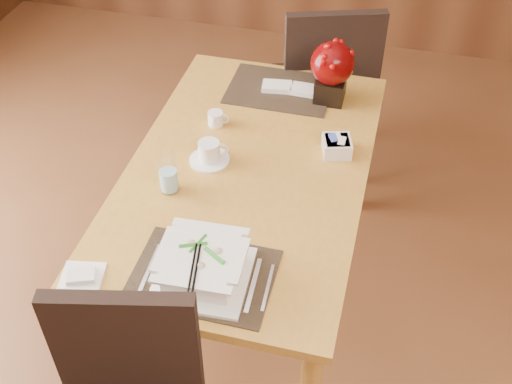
% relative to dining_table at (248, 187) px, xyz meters
% --- Properties ---
extents(dining_table, '(0.90, 1.50, 0.75)m').
position_rel_dining_table_xyz_m(dining_table, '(0.00, 0.00, 0.00)').
color(dining_table, gold).
rests_on(dining_table, ground).
extents(placemat_near, '(0.45, 0.33, 0.01)m').
position_rel_dining_table_xyz_m(placemat_near, '(0.00, -0.55, 0.10)').
color(placemat_near, black).
rests_on(placemat_near, dining_table).
extents(placemat_far, '(0.45, 0.33, 0.01)m').
position_rel_dining_table_xyz_m(placemat_far, '(0.00, 0.55, 0.10)').
color(placemat_far, black).
rests_on(placemat_far, dining_table).
extents(soup_setting, '(0.31, 0.31, 0.12)m').
position_rel_dining_table_xyz_m(soup_setting, '(0.00, -0.56, 0.16)').
color(soup_setting, white).
rests_on(soup_setting, dining_table).
extents(coffee_cup, '(0.16, 0.16, 0.09)m').
position_rel_dining_table_xyz_m(coffee_cup, '(-0.15, 0.00, 0.13)').
color(coffee_cup, white).
rests_on(coffee_cup, dining_table).
extents(water_glass, '(0.09, 0.09, 0.17)m').
position_rel_dining_table_xyz_m(water_glass, '(-0.24, -0.19, 0.18)').
color(water_glass, white).
rests_on(water_glass, dining_table).
extents(creamer_jug, '(0.09, 0.09, 0.06)m').
position_rel_dining_table_xyz_m(creamer_jug, '(-0.20, 0.24, 0.13)').
color(creamer_jug, white).
rests_on(creamer_jug, dining_table).
extents(sugar_caddy, '(0.13, 0.13, 0.06)m').
position_rel_dining_table_xyz_m(sugar_caddy, '(0.31, 0.18, 0.13)').
color(sugar_caddy, white).
rests_on(sugar_caddy, dining_table).
extents(berry_decor, '(0.19, 0.19, 0.27)m').
position_rel_dining_table_xyz_m(berry_decor, '(0.23, 0.53, 0.25)').
color(berry_decor, black).
rests_on(berry_decor, dining_table).
extents(napkins_far, '(0.26, 0.10, 0.02)m').
position_rel_dining_table_xyz_m(napkins_far, '(0.06, 0.55, 0.11)').
color(napkins_far, white).
rests_on(napkins_far, dining_table).
extents(bread_plate, '(0.16, 0.16, 0.01)m').
position_rel_dining_table_xyz_m(bread_plate, '(-0.37, -0.66, 0.10)').
color(bread_plate, white).
rests_on(bread_plate, dining_table).
extents(far_chair, '(0.60, 0.60, 1.02)m').
position_rel_dining_table_xyz_m(far_chair, '(0.16, 0.92, -0.08)').
color(far_chair, black).
rests_on(far_chair, ground).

